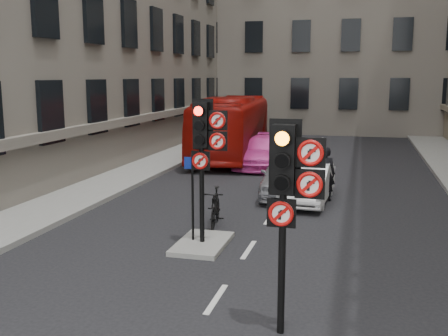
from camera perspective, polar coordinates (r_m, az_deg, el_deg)
The scene contains 12 objects.
pavement_left at distance 21.89m, azimuth -12.07°, elevation -1.19°, with size 3.00×50.00×0.16m, color gray.
centre_island at distance 13.38m, azimuth -2.38°, elevation -8.22°, with size 1.20×2.00×0.12m, color gray.
building_far at distance 45.58m, azimuth 11.91°, elevation 17.05°, with size 30.00×14.00×20.00m, color slate.
signal_near at distance 8.38m, azimuth 7.06°, elevation -1.52°, with size 0.91×0.40×3.58m.
signal_far at distance 12.77m, azimuth -2.11°, elevation 3.06°, with size 0.91×0.40×3.58m.
car_silver at distance 18.88m, azimuth 6.78°, elevation -0.79°, with size 1.73×4.30×1.46m, color #B0B2B9.
car_white at distance 18.07m, azimuth 9.16°, elevation -1.59°, with size 1.38×3.97×1.31m, color silver.
car_pink at distance 24.76m, azimuth 4.32°, elevation 1.79°, with size 2.01×4.94×1.43m, color #F146B4.
bus_red at distance 27.94m, azimuth 0.93°, elevation 4.52°, with size 2.65×11.32×3.15m, color #99100B.
motorcycle at distance 14.95m, azimuth -0.95°, elevation -4.31°, with size 0.51×1.82×1.10m, color black.
motorcyclist at distance 18.26m, azimuth 10.94°, elevation -0.60°, with size 0.69×0.45×1.88m, color black.
info_sign at distance 13.14m, azimuth -3.47°, elevation -2.06°, with size 0.37×0.12×2.14m.
Camera 1 is at (2.56, -7.15, 4.25)m, focal length 42.00 mm.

